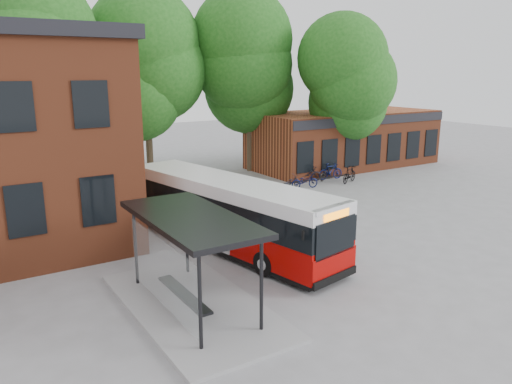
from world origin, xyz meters
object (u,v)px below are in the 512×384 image
bicycle_2 (305,181)px  bicycle_6 (326,173)px  bicycle_4 (307,174)px  bicycle_0 (292,182)px  bicycle_7 (349,174)px  bicycle_5 (331,171)px  bus_shelter (192,262)px  city_bus (228,214)px

bicycle_2 → bicycle_6: 2.89m
bicycle_4 → bicycle_2: bearing=154.7°
bicycle_0 → bicycle_2: (0.61, -0.45, 0.05)m
bicycle_4 → bicycle_7: bearing=-112.3°
bicycle_2 → bicycle_5: bearing=-59.9°
bus_shelter → bicycle_7: bus_shelter is taller
bicycle_4 → bicycle_6: bicycle_4 is taller
city_bus → bicycle_7: (12.24, 6.22, -0.85)m
bus_shelter → bicycle_5: 19.36m
bus_shelter → bicycle_6: bearing=37.9°
bus_shelter → bicycle_5: bearing=37.2°
bicycle_4 → bicycle_7: bicycle_7 is taller
bus_shelter → city_bus: 5.38m
city_bus → bicycle_4: city_bus is taller
bicycle_5 → bicycle_7: bicycle_5 is taller
bicycle_0 → bicycle_2: bearing=-149.5°
bicycle_6 → bicycle_7: size_ratio=0.92×
bus_shelter → bicycle_7: size_ratio=3.98×
bus_shelter → bicycle_7: 18.84m
bus_shelter → bicycle_0: 16.15m
bicycle_4 → bicycle_5: bearing=-82.5°
bicycle_0 → bicycle_4: 2.15m
bicycle_4 → bicycle_7: size_ratio=1.06×
bus_shelter → bicycle_0: size_ratio=4.54×
city_bus → bicycle_5: 14.14m
bicycle_6 → city_bus: bearing=99.1°
city_bus → bicycle_7: bearing=16.3°
bus_shelter → city_bus: (3.51, 4.08, -0.07)m
bus_shelter → bicycle_6: bus_shelter is taller
bus_shelter → bicycle_7: (15.75, 10.30, -0.92)m
bicycle_2 → bicycle_5: size_ratio=0.97×
city_bus → bicycle_2: (8.88, 6.48, -0.92)m
bicycle_6 → bicycle_4: bearing=54.4°
bicycle_2 → bicycle_7: bicycle_7 is taller
bicycle_0 → bicycle_5: 3.69m
bicycle_0 → bicycle_4: size_ratio=0.83×
bicycle_2 → bicycle_4: size_ratio=0.93×
bus_shelter → bicycle_4: 18.22m
bicycle_6 → bicycle_2: bearing=89.3°
bicycle_0 → bicycle_6: (3.26, 0.72, 0.02)m
bicycle_6 → bicycle_7: bicycle_7 is taller
bus_shelter → bicycle_4: (13.69, 11.99, -0.96)m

